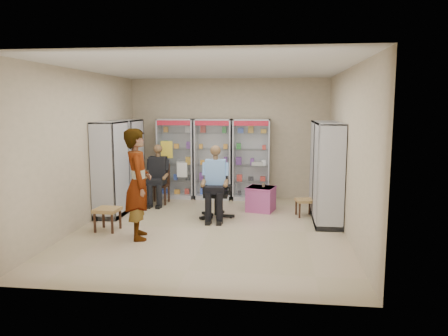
# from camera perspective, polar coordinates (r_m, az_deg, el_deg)

# --- Properties ---
(floor) EXTENTS (6.00, 6.00, 0.00)m
(floor) POSITION_cam_1_polar(r_m,az_deg,el_deg) (8.42, -1.76, -7.92)
(floor) COLOR tan
(floor) RESTS_ON ground
(room_shell) EXTENTS (5.02, 6.02, 3.01)m
(room_shell) POSITION_cam_1_polar(r_m,az_deg,el_deg) (8.10, -1.82, 5.59)
(room_shell) COLOR #BEAB8D
(room_shell) RESTS_ON ground
(cabinet_back_left) EXTENTS (0.90, 0.50, 2.00)m
(cabinet_back_left) POSITION_cam_1_polar(r_m,az_deg,el_deg) (11.10, -6.24, 1.24)
(cabinet_back_left) COLOR #B5B7BD
(cabinet_back_left) RESTS_ON floor
(cabinet_back_mid) EXTENTS (0.90, 0.50, 2.00)m
(cabinet_back_mid) POSITION_cam_1_polar(r_m,az_deg,el_deg) (10.92, -1.39, 1.17)
(cabinet_back_mid) COLOR silver
(cabinet_back_mid) RESTS_ON floor
(cabinet_back_right) EXTENTS (0.90, 0.50, 2.00)m
(cabinet_back_right) POSITION_cam_1_polar(r_m,az_deg,el_deg) (10.82, 3.59, 1.09)
(cabinet_back_right) COLOR #B8BCC0
(cabinet_back_right) RESTS_ON floor
(cabinet_right_far) EXTENTS (0.90, 0.50, 2.00)m
(cabinet_right_far) POSITION_cam_1_polar(r_m,az_deg,el_deg) (9.73, 12.79, 0.10)
(cabinet_right_far) COLOR #AAADB1
(cabinet_right_far) RESTS_ON floor
(cabinet_right_near) EXTENTS (0.90, 0.50, 2.00)m
(cabinet_right_near) POSITION_cam_1_polar(r_m,az_deg,el_deg) (8.65, 13.50, -0.92)
(cabinet_right_near) COLOR #ACAEB3
(cabinet_right_near) RESTS_ON floor
(cabinet_left_far) EXTENTS (0.90, 0.50, 2.00)m
(cabinet_left_far) POSITION_cam_1_polar(r_m,az_deg,el_deg) (10.48, -12.37, 0.68)
(cabinet_left_far) COLOR #B6BABE
(cabinet_left_far) RESTS_ON floor
(cabinet_left_near) EXTENTS (0.90, 0.50, 2.00)m
(cabinet_left_near) POSITION_cam_1_polar(r_m,az_deg,el_deg) (9.46, -14.58, -0.19)
(cabinet_left_near) COLOR #ABADB2
(cabinet_left_near) RESTS_ON floor
(wooden_chair) EXTENTS (0.42, 0.42, 0.94)m
(wooden_chair) POSITION_cam_1_polar(r_m,az_deg,el_deg) (10.54, -8.44, -2.08)
(wooden_chair) COLOR black
(wooden_chair) RESTS_ON floor
(seated_customer) EXTENTS (0.44, 0.60, 1.34)m
(seated_customer) POSITION_cam_1_polar(r_m,az_deg,el_deg) (10.46, -8.53, -1.05)
(seated_customer) COLOR black
(seated_customer) RESTS_ON floor
(office_chair) EXTENTS (0.64, 0.64, 1.13)m
(office_chair) POSITION_cam_1_polar(r_m,az_deg,el_deg) (9.07, -1.05, -3.07)
(office_chair) COLOR black
(office_chair) RESTS_ON floor
(seated_shopkeeper) EXTENTS (0.50, 0.68, 1.43)m
(seated_shopkeeper) POSITION_cam_1_polar(r_m,az_deg,el_deg) (9.00, -1.09, -2.17)
(seated_shopkeeper) COLOR #799FEF
(seated_shopkeeper) RESTS_ON floor
(pink_trunk) EXTENTS (0.67, 0.66, 0.54)m
(pink_trunk) POSITION_cam_1_polar(r_m,az_deg,el_deg) (9.77, 4.84, -4.04)
(pink_trunk) COLOR #B04687
(pink_trunk) RESTS_ON floor
(tea_glass) EXTENTS (0.07, 0.07, 0.10)m
(tea_glass) POSITION_cam_1_polar(r_m,az_deg,el_deg) (9.72, 5.18, -2.18)
(tea_glass) COLOR #5B1107
(tea_glass) RESTS_ON pink_trunk
(woven_stool_a) EXTENTS (0.44, 0.44, 0.37)m
(woven_stool_a) POSITION_cam_1_polar(r_m,az_deg,el_deg) (9.45, 10.49, -5.12)
(woven_stool_a) COLOR #B0944A
(woven_stool_a) RESTS_ON floor
(woven_stool_b) EXTENTS (0.46, 0.46, 0.43)m
(woven_stool_b) POSITION_cam_1_polar(r_m,az_deg,el_deg) (8.53, -14.96, -6.49)
(woven_stool_b) COLOR #AF7E49
(woven_stool_b) RESTS_ON floor
(standing_man) EXTENTS (0.67, 0.82, 1.95)m
(standing_man) POSITION_cam_1_polar(r_m,az_deg,el_deg) (7.77, -11.16, -2.06)
(standing_man) COLOR gray
(standing_man) RESTS_ON floor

